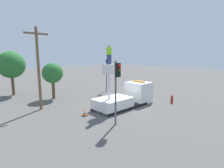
{
  "coord_description": "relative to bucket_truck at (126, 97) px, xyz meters",
  "views": [
    {
      "loc": [
        -12.31,
        -11.71,
        5.2
      ],
      "look_at": [
        -2.5,
        -1.37,
        2.84
      ],
      "focal_mm": 28.0,
      "sensor_mm": 36.0,
      "label": 1
    }
  ],
  "objects": [
    {
      "name": "traffic_light_pole",
      "position": [
        -4.29,
        -2.88,
        2.52
      ],
      "size": [
        0.34,
        0.57,
        4.81
      ],
      "color": "#515156",
      "rests_on": "ground"
    },
    {
      "name": "tree_right_bg",
      "position": [
        -4.08,
        8.15,
        2.19
      ],
      "size": [
        2.42,
        2.42,
        4.32
      ],
      "color": "brown",
      "rests_on": "ground"
    },
    {
      "name": "worker",
      "position": [
        -2.43,
        0.0,
        4.4
      ],
      "size": [
        0.4,
        0.26,
        1.75
      ],
      "color": "navy",
      "rests_on": "bucket_truck"
    },
    {
      "name": "fire_hydrant",
      "position": [
        4.47,
        -2.71,
        -0.46
      ],
      "size": [
        0.51,
        0.27,
        0.88
      ],
      "color": "#B2231E",
      "rests_on": "ground"
    },
    {
      "name": "tree_left_bg",
      "position": [
        -7.08,
        13.6,
        3.09
      ],
      "size": [
        3.46,
        3.46,
        5.73
      ],
      "color": "brown",
      "rests_on": "ground"
    },
    {
      "name": "traffic_light_across",
      "position": [
        3.48,
        6.85,
        2.41
      ],
      "size": [
        0.34,
        0.57,
        4.65
      ],
      "color": "#515156",
      "rests_on": "ground"
    },
    {
      "name": "utility_pole",
      "position": [
        -6.89,
        4.94,
        3.31
      ],
      "size": [
        2.2,
        0.26,
        7.75
      ],
      "color": "brown",
      "rests_on": "ground"
    },
    {
      "name": "traffic_cone_rear",
      "position": [
        -4.91,
        0.46,
        -0.6
      ],
      "size": [
        0.44,
        0.44,
        0.61
      ],
      "color": "black",
      "rests_on": "ground"
    },
    {
      "name": "ground_plane",
      "position": [
        -0.86,
        0.0,
        -0.89
      ],
      "size": [
        120.0,
        120.0,
        0.0
      ],
      "primitive_type": "plane",
      "color": "#565451"
    },
    {
      "name": "bucket_truck",
      "position": [
        0.0,
        0.0,
        0.0
      ],
      "size": [
        6.87,
        2.41,
        4.41
      ],
      "color": "black",
      "rests_on": "ground"
    }
  ]
}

